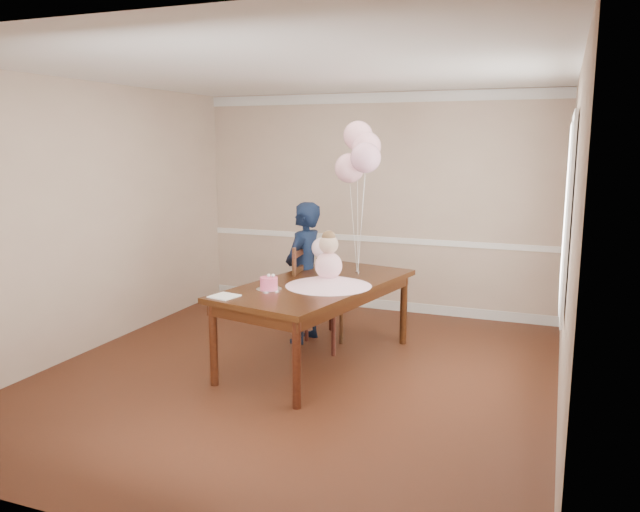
% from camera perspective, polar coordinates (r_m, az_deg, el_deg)
% --- Properties ---
extents(floor, '(4.50, 5.00, 0.00)m').
position_cam_1_polar(floor, '(5.83, -2.22, -10.80)').
color(floor, '#35170D').
rests_on(floor, ground).
extents(ceiling, '(4.50, 5.00, 0.02)m').
position_cam_1_polar(ceiling, '(5.46, -2.42, 16.62)').
color(ceiling, white).
rests_on(ceiling, wall_back).
extents(wall_back, '(4.50, 0.02, 2.70)m').
position_cam_1_polar(wall_back, '(7.83, 5.01, 4.82)').
color(wall_back, tan).
rests_on(wall_back, floor).
extents(wall_front, '(4.50, 0.02, 2.70)m').
position_cam_1_polar(wall_front, '(3.38, -19.46, -3.16)').
color(wall_front, tan).
rests_on(wall_front, floor).
extents(wall_left, '(0.02, 5.00, 2.70)m').
position_cam_1_polar(wall_left, '(6.70, -20.29, 3.27)').
color(wall_left, tan).
rests_on(wall_left, floor).
extents(wall_right, '(0.02, 5.00, 2.70)m').
position_cam_1_polar(wall_right, '(5.04, 21.86, 1.00)').
color(wall_right, tan).
rests_on(wall_right, floor).
extents(chair_rail_trim, '(4.50, 0.02, 0.07)m').
position_cam_1_polar(chair_rail_trim, '(7.87, 4.94, 1.55)').
color(chair_rail_trim, white).
rests_on(chair_rail_trim, wall_back).
extents(crown_molding, '(4.50, 0.02, 0.12)m').
position_cam_1_polar(crown_molding, '(7.80, 5.15, 14.22)').
color(crown_molding, silver).
rests_on(crown_molding, wall_back).
extents(baseboard_trim, '(4.50, 0.02, 0.12)m').
position_cam_1_polar(baseboard_trim, '(8.05, 4.85, -4.37)').
color(baseboard_trim, silver).
rests_on(baseboard_trim, floor).
extents(window_frame, '(0.02, 1.66, 1.56)m').
position_cam_1_polar(window_frame, '(5.51, 21.74, 3.86)').
color(window_frame, white).
rests_on(window_frame, wall_right).
extents(window_blinds, '(0.01, 1.50, 1.40)m').
position_cam_1_polar(window_blinds, '(5.51, 21.56, 3.87)').
color(window_blinds, silver).
rests_on(window_blinds, wall_right).
extents(dining_table_top, '(1.47, 2.29, 0.05)m').
position_cam_1_polar(dining_table_top, '(5.92, -0.24, -2.70)').
color(dining_table_top, black).
rests_on(dining_table_top, table_leg_fl).
extents(table_apron, '(1.35, 2.16, 0.11)m').
position_cam_1_polar(table_apron, '(5.94, -0.24, -3.44)').
color(table_apron, black).
rests_on(table_apron, table_leg_fl).
extents(table_leg_fl, '(0.09, 0.09, 0.74)m').
position_cam_1_polar(table_leg_fl, '(5.55, -9.72, -7.98)').
color(table_leg_fl, black).
rests_on(table_leg_fl, floor).
extents(table_leg_fr, '(0.09, 0.09, 0.74)m').
position_cam_1_polar(table_leg_fr, '(5.02, -2.15, -9.85)').
color(table_leg_fr, black).
rests_on(table_leg_fr, floor).
extents(table_leg_bl, '(0.09, 0.09, 0.74)m').
position_cam_1_polar(table_leg_bl, '(7.04, 1.11, -3.88)').
color(table_leg_bl, black).
rests_on(table_leg_bl, floor).
extents(table_leg_br, '(0.09, 0.09, 0.74)m').
position_cam_1_polar(table_leg_br, '(6.63, 7.65, -4.89)').
color(table_leg_br, black).
rests_on(table_leg_br, floor).
extents(baby_skirt, '(0.95, 0.95, 0.11)m').
position_cam_1_polar(baby_skirt, '(5.77, 0.78, -2.23)').
color(baby_skirt, '#FFBBD2').
rests_on(baby_skirt, dining_table_top).
extents(baby_torso, '(0.25, 0.25, 0.25)m').
position_cam_1_polar(baby_torso, '(5.74, 0.79, -0.89)').
color(baby_torso, '#FFA1DA').
rests_on(baby_torso, baby_skirt).
extents(baby_head, '(0.18, 0.18, 0.18)m').
position_cam_1_polar(baby_head, '(5.71, 0.79, 1.09)').
color(baby_head, '#CEA98D').
rests_on(baby_head, baby_torso).
extents(baby_hair, '(0.13, 0.13, 0.13)m').
position_cam_1_polar(baby_hair, '(5.70, 0.79, 1.72)').
color(baby_hair, brown).
rests_on(baby_hair, baby_head).
extents(cake_platter, '(0.28, 0.28, 0.01)m').
position_cam_1_polar(cake_platter, '(5.65, -4.69, -3.03)').
color(cake_platter, white).
rests_on(cake_platter, dining_table_top).
extents(birthday_cake, '(0.19, 0.19, 0.11)m').
position_cam_1_polar(birthday_cake, '(5.64, -4.70, -2.47)').
color(birthday_cake, '#EA4A75').
rests_on(birthday_cake, cake_platter).
extents(cake_flower_a, '(0.03, 0.03, 0.03)m').
position_cam_1_polar(cake_flower_a, '(5.63, -4.71, -1.79)').
color(cake_flower_a, white).
rests_on(cake_flower_a, birthday_cake).
extents(cake_flower_b, '(0.03, 0.03, 0.03)m').
position_cam_1_polar(cake_flower_b, '(5.62, -4.33, -1.79)').
color(cake_flower_b, white).
rests_on(cake_flower_b, birthday_cake).
extents(rose_vase_near, '(0.13, 0.13, 0.17)m').
position_cam_1_polar(rose_vase_near, '(6.24, 0.15, -0.97)').
color(rose_vase_near, white).
rests_on(rose_vase_near, dining_table_top).
extents(roses_near, '(0.20, 0.20, 0.20)m').
position_cam_1_polar(roses_near, '(6.20, 0.15, 0.75)').
color(roses_near, silver).
rests_on(roses_near, rose_vase_near).
extents(napkin, '(0.25, 0.25, 0.01)m').
position_cam_1_polar(napkin, '(5.44, -8.75, -3.65)').
color(napkin, white).
rests_on(napkin, dining_table_top).
extents(balloon_weight, '(0.05, 0.05, 0.02)m').
position_cam_1_polar(balloon_weight, '(6.34, 3.45, -1.49)').
color(balloon_weight, silver).
rests_on(balloon_weight, dining_table_top).
extents(balloon_a, '(0.30, 0.30, 0.30)m').
position_cam_1_polar(balloon_a, '(6.26, 2.71, 8.03)').
color(balloon_a, '#F8AFBF').
rests_on(balloon_a, balloon_ribbon_a).
extents(balloon_b, '(0.30, 0.30, 0.30)m').
position_cam_1_polar(balloon_b, '(6.11, 4.19, 8.95)').
color(balloon_b, '#F0AACA').
rests_on(balloon_b, balloon_ribbon_b).
extents(balloon_c, '(0.30, 0.30, 0.30)m').
position_cam_1_polar(balloon_c, '(6.28, 4.24, 9.95)').
color(balloon_c, '#FFB4CA').
rests_on(balloon_c, balloon_ribbon_c).
extents(balloon_d, '(0.30, 0.30, 0.30)m').
position_cam_1_polar(balloon_d, '(6.35, 3.50, 10.92)').
color(balloon_d, '#FEB4C6').
rests_on(balloon_d, balloon_ribbon_d).
extents(balloon_ribbon_a, '(0.10, 0.02, 0.88)m').
position_cam_1_polar(balloon_ribbon_a, '(6.29, 3.08, 2.53)').
color(balloon_ribbon_a, silver).
rests_on(balloon_ribbon_a, balloon_weight).
extents(balloon_ribbon_b, '(0.10, 0.08, 0.99)m').
position_cam_1_polar(balloon_ribbon_b, '(6.21, 3.81, 2.91)').
color(balloon_ribbon_b, white).
rests_on(balloon_ribbon_b, balloon_weight).
extents(balloon_ribbon_c, '(0.04, 0.09, 1.09)m').
position_cam_1_polar(balloon_ribbon_c, '(6.29, 3.83, 3.49)').
color(balloon_ribbon_c, white).
rests_on(balloon_ribbon_c, balloon_weight).
extents(balloon_ribbon_d, '(0.07, 0.13, 1.20)m').
position_cam_1_polar(balloon_ribbon_d, '(6.32, 3.47, 4.01)').
color(balloon_ribbon_d, white).
rests_on(balloon_ribbon_d, balloon_weight).
extents(dining_chair_seat, '(0.52, 0.52, 0.05)m').
position_cam_1_polar(dining_chair_seat, '(6.40, -0.05, -4.37)').
color(dining_chair_seat, '#361A0E').
rests_on(dining_chair_seat, chair_leg_fl).
extents(chair_leg_fl, '(0.05, 0.05, 0.45)m').
position_cam_1_polar(chair_leg_fl, '(6.34, -2.14, -6.86)').
color(chair_leg_fl, '#38130F').
rests_on(chair_leg_fl, floor).
extents(chair_leg_fr, '(0.05, 0.05, 0.45)m').
position_cam_1_polar(chair_leg_fr, '(6.25, 1.24, -7.11)').
color(chair_leg_fr, '#35130E').
rests_on(chair_leg_fr, floor).
extents(chair_leg_bl, '(0.05, 0.05, 0.45)m').
position_cam_1_polar(chair_leg_bl, '(6.69, -1.25, -5.92)').
color(chair_leg_bl, '#39140F').
rests_on(chair_leg_bl, floor).
extents(chair_leg_br, '(0.05, 0.05, 0.45)m').
position_cam_1_polar(chair_leg_br, '(6.60, 1.96, -6.14)').
color(chair_leg_br, '#321A0D').
rests_on(chair_leg_br, floor).
extents(chair_back_post_l, '(0.05, 0.05, 0.59)m').
position_cam_1_polar(chair_back_post_l, '(6.20, -2.37, -1.95)').
color(chair_back_post_l, '#3D1E10').
rests_on(chair_back_post_l, dining_chair_seat).
extents(chair_back_post_r, '(0.05, 0.05, 0.59)m').
position_cam_1_polar(chair_back_post_r, '(6.56, -1.45, -1.26)').
color(chair_back_post_r, '#35140E').
rests_on(chair_back_post_r, dining_chair_seat).
extents(chair_slat_low, '(0.09, 0.42, 0.05)m').
position_cam_1_polar(chair_slat_low, '(6.41, -1.89, -2.70)').
color(chair_slat_low, '#3D1B10').
rests_on(chair_slat_low, dining_chair_seat).
extents(chair_slat_mid, '(0.09, 0.42, 0.05)m').
position_cam_1_polar(chair_slat_mid, '(6.37, -1.90, -1.22)').
color(chair_slat_mid, '#361E0E').
rests_on(chair_slat_mid, dining_chair_seat).
extents(chair_slat_top, '(0.09, 0.42, 0.05)m').
position_cam_1_polar(chair_slat_top, '(6.34, -1.90, 0.28)').
color(chair_slat_top, '#391A0F').
rests_on(chair_slat_top, dining_chair_seat).
extents(woman, '(0.43, 0.58, 1.49)m').
position_cam_1_polar(woman, '(6.58, -1.49, -1.53)').
color(woman, black).
rests_on(woman, floor).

